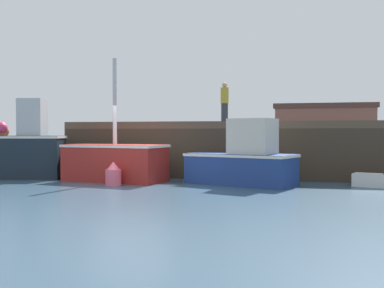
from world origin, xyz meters
name	(u,v)px	position (x,y,z in m)	size (l,w,h in m)	color
ground	(129,187)	(0.00, 0.00, -0.05)	(120.00, 160.00, 0.10)	#334C60
pier	(256,131)	(3.28, 5.40, 1.66)	(13.58, 7.31, 2.00)	brown
fishing_boat_near_left	(22,149)	(-4.46, 1.19, 1.05)	(3.14, 1.76, 2.79)	#19232D
fishing_boat_near_right	(115,161)	(-0.88, 1.01, 0.66)	(3.59, 2.07, 4.04)	maroon
fishing_boat_mid	(243,161)	(3.36, 1.02, 0.74)	(3.64, 2.46, 2.03)	navy
dockworker	(225,103)	(1.81, 6.49, 2.88)	(0.34, 0.34, 1.74)	#2D3342
warehouse	(324,126)	(6.76, 38.76, 2.32)	(10.41, 4.45, 4.61)	brown
mooring_buoy_foreground	(113,175)	(-0.45, -0.13, 0.33)	(0.48, 0.48, 0.73)	#EA5B70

